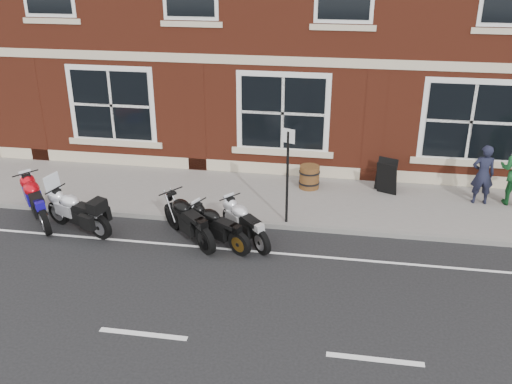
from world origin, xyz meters
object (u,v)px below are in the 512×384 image
at_px(moto_sport_black, 218,225).
at_px(a_board_sign, 386,177).
at_px(moto_touring_silver, 77,209).
at_px(barrel_planter, 309,177).
at_px(moto_sport_red, 38,200).
at_px(moto_naked_black, 189,218).
at_px(moto_sport_silver, 246,221).
at_px(pedestrian_left, 483,175).
at_px(parking_sign, 288,170).

bearing_deg(moto_sport_black, a_board_sign, -16.77).
distance_m(moto_touring_silver, barrel_planter, 6.11).
xyz_separation_m(moto_sport_red, a_board_sign, (8.42, 2.91, 0.00)).
bearing_deg(barrel_planter, moto_sport_red, -155.70).
height_order(moto_touring_silver, a_board_sign, moto_touring_silver).
distance_m(moto_sport_black, moto_naked_black, 0.72).
relative_size(moto_sport_red, moto_sport_black, 1.07).
xyz_separation_m(moto_touring_silver, moto_sport_black, (3.42, -0.15, -0.05)).
height_order(moto_sport_silver, moto_naked_black, moto_naked_black).
height_order(pedestrian_left, barrel_planter, pedestrian_left).
bearing_deg(pedestrian_left, moto_touring_silver, 13.67).
distance_m(barrel_planter, parking_sign, 2.42).
bearing_deg(moto_sport_black, barrel_planter, 3.76).
distance_m(moto_touring_silver, moto_sport_red, 1.20).
xyz_separation_m(moto_touring_silver, pedestrian_left, (9.62, 2.93, 0.36)).
bearing_deg(pedestrian_left, moto_naked_black, 19.81).
relative_size(moto_naked_black, a_board_sign, 1.78).
bearing_deg(pedestrian_left, moto_sport_black, 23.13).
bearing_deg(moto_sport_black, parking_sign, -18.59).
xyz_separation_m(moto_touring_silver, moto_naked_black, (2.72, -0.01, 0.01)).
bearing_deg(moto_sport_red, barrel_planter, -15.25).
height_order(moto_naked_black, barrel_planter, moto_naked_black).
xyz_separation_m(moto_touring_silver, moto_sport_red, (-1.16, 0.30, 0.03)).
distance_m(moto_sport_red, moto_sport_black, 4.60).
bearing_deg(moto_sport_silver, moto_sport_black, 163.75).
height_order(moto_sport_red, moto_sport_black, moto_sport_red).
bearing_deg(moto_sport_silver, pedestrian_left, -15.44).
distance_m(moto_sport_silver, pedestrian_left, 6.27).
distance_m(moto_sport_red, moto_naked_black, 3.89).
relative_size(moto_sport_black, moto_sport_silver, 1.12).
distance_m(moto_touring_silver, moto_naked_black, 2.72).
relative_size(moto_sport_black, parking_sign, 0.72).
bearing_deg(moto_sport_silver, a_board_sign, 1.56).
relative_size(pedestrian_left, parking_sign, 0.67).
bearing_deg(parking_sign, pedestrian_left, 45.60).
bearing_deg(barrel_planter, moto_sport_silver, -111.46).
bearing_deg(barrel_planter, moto_touring_silver, -148.60).
bearing_deg(parking_sign, barrel_planter, 104.16).
bearing_deg(moto_touring_silver, moto_sport_red, 98.47).
xyz_separation_m(a_board_sign, parking_sign, (-2.42, -2.20, 0.90)).
height_order(moto_naked_black, a_board_sign, a_board_sign).
distance_m(pedestrian_left, parking_sign, 5.17).
bearing_deg(moto_naked_black, moto_sport_silver, -38.64).
xyz_separation_m(moto_sport_red, moto_sport_silver, (5.17, -0.17, -0.08)).
xyz_separation_m(pedestrian_left, parking_sign, (-4.78, -1.91, 0.56)).
bearing_deg(parking_sign, a_board_sign, 66.07).
bearing_deg(moto_sport_silver, moto_naked_black, 144.64).
relative_size(barrel_planter, parking_sign, 0.27).
relative_size(moto_touring_silver, barrel_planter, 3.03).
bearing_deg(moto_touring_silver, moto_naked_black, -67.03).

